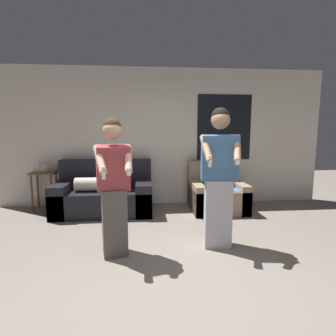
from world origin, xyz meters
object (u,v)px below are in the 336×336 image
at_px(couch, 105,195).
at_px(side_table, 44,180).
at_px(person_left, 114,187).
at_px(armchair, 217,194).
at_px(person_right, 219,178).

relative_size(couch, side_table, 1.97).
relative_size(side_table, person_left, 0.54).
distance_m(couch, side_table, 1.22).
height_order(armchair, person_right, person_right).
distance_m(side_table, person_left, 2.55).
bearing_deg(armchair, person_right, -104.96).
relative_size(couch, person_left, 1.06).
relative_size(couch, armchair, 1.75).
bearing_deg(armchair, couch, 179.23).
relative_size(couch, person_right, 0.98).
distance_m(couch, person_right, 2.39).
height_order(person_left, person_right, person_right).
height_order(armchair, side_table, armchair).
height_order(side_table, person_right, person_right).
distance_m(armchair, person_left, 2.49).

